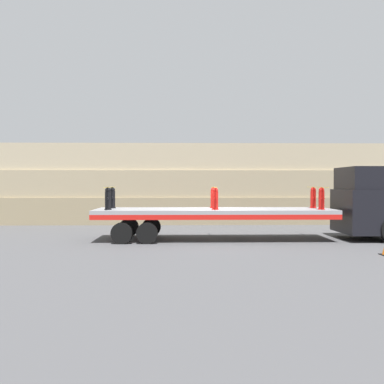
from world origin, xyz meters
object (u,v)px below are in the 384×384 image
Objects in this scene: flatbed_trailer at (202,214)px; fire_hydrant_red_far_2 at (313,198)px; fire_hydrant_red_far_1 at (213,198)px; fire_hydrant_red_near_2 at (321,199)px; fire_hydrant_black_near_0 at (108,199)px; fire_hydrant_red_near_1 at (215,199)px; truck_cab at (370,204)px; fire_hydrant_black_far_0 at (112,198)px.

flatbed_trailer is 10.96× the size of fire_hydrant_red_far_2.
fire_hydrant_red_far_1 and fire_hydrant_red_near_2 have the same top height.
fire_hydrant_black_near_0 is 8.71m from fire_hydrant_red_near_2.
fire_hydrant_red_near_1 is (0.53, -0.56, 0.66)m from flatbed_trailer.
fire_hydrant_red_far_1 is 1.00× the size of fire_hydrant_red_far_2.
truck_cab is at bearing 0.00° from flatbed_trailer.
fire_hydrant_black_near_0 is at bearing 180.00° from fire_hydrant_red_near_1.
fire_hydrant_black_near_0 is at bearing -165.69° from fire_hydrant_red_far_1.
fire_hydrant_red_near_1 is (4.35, 0.00, 0.00)m from fire_hydrant_black_near_0.
fire_hydrant_black_near_0 is (-10.96, -0.56, 0.23)m from truck_cab.
truck_cab is 3.38× the size of fire_hydrant_red_far_1.
fire_hydrant_red_far_2 is at bearing 90.00° from fire_hydrant_red_near_2.
truck_cab is 3.38× the size of fire_hydrant_red_far_2.
truck_cab is at bearing 2.90° from fire_hydrant_black_near_0.
truck_cab is 2.33m from fire_hydrant_red_near_2.
fire_hydrant_red_near_1 is at bearing -90.00° from fire_hydrant_red_far_1.
fire_hydrant_red_far_1 is at bearing 0.00° from fire_hydrant_black_far_0.
fire_hydrant_black_far_0 is 8.78m from fire_hydrant_red_near_2.
fire_hydrant_red_far_1 is at bearing 90.00° from fire_hydrant_red_near_1.
fire_hydrant_black_far_0 and fire_hydrant_red_far_1 have the same top height.
truck_cab is at bearing -2.90° from fire_hydrant_black_far_0.
truck_cab reaches higher than fire_hydrant_black_far_0.
fire_hydrant_black_far_0 is 8.71m from fire_hydrant_red_far_2.
fire_hydrant_red_far_2 is (4.88, 0.56, 0.66)m from flatbed_trailer.
fire_hydrant_red_near_2 is (8.71, -1.11, 0.00)m from fire_hydrant_black_far_0.
flatbed_trailer is at bearing 133.44° from fire_hydrant_red_near_1.
truck_cab is at bearing 13.84° from fire_hydrant_red_near_2.
fire_hydrant_black_far_0 is at bearing 90.00° from fire_hydrant_black_near_0.
fire_hydrant_red_far_1 is 4.35m from fire_hydrant_red_far_2.
fire_hydrant_red_far_2 is at bearing 166.16° from truck_cab.
fire_hydrant_black_far_0 and fire_hydrant_red_near_2 have the same top height.
fire_hydrant_black_near_0 is 1.11m from fire_hydrant_black_far_0.
fire_hydrant_black_far_0 is at bearing 165.69° from fire_hydrant_red_near_1.
fire_hydrant_black_near_0 is 1.00× the size of fire_hydrant_red_near_1.
flatbed_trailer is 1.01m from fire_hydrant_red_near_1.
fire_hydrant_red_far_1 is at bearing 165.69° from fire_hydrant_red_near_2.
fire_hydrant_red_near_1 is at bearing 180.00° from fire_hydrant_red_near_2.
fire_hydrant_black_far_0 is at bearing 180.00° from fire_hydrant_red_far_2.
fire_hydrant_red_near_2 is (4.35, 0.00, 0.00)m from fire_hydrant_red_near_1.
fire_hydrant_black_far_0 is (0.00, 1.11, 0.00)m from fire_hydrant_black_near_0.
truck_cab is 3.38× the size of fire_hydrant_black_near_0.
truck_cab reaches higher than fire_hydrant_red_far_1.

